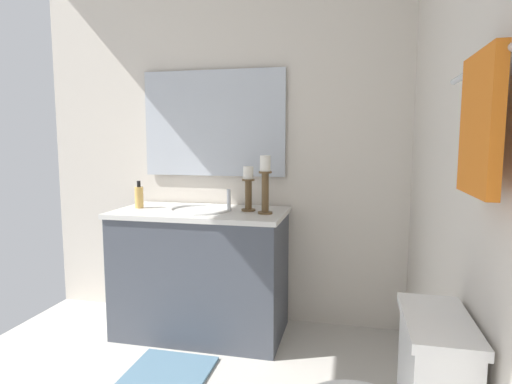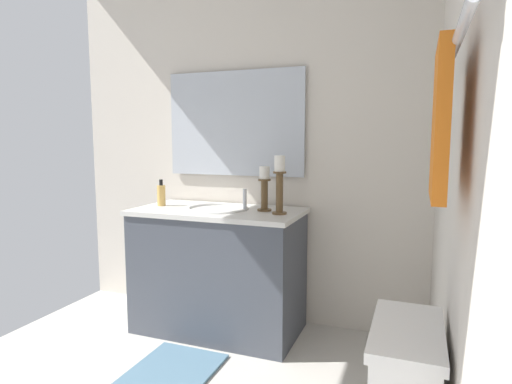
{
  "view_description": "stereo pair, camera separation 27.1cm",
  "coord_description": "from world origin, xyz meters",
  "px_view_note": "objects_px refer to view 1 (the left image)",
  "views": [
    {
      "loc": [
        1.64,
        0.92,
        1.26
      ],
      "look_at": [
        -0.26,
        0.48,
        1.02
      ],
      "focal_mm": 30.02,
      "sensor_mm": 36.0,
      "label": 1
    },
    {
      "loc": [
        1.56,
        1.18,
        1.26
      ],
      "look_at": [
        -0.26,
        0.48,
        1.02
      ],
      "focal_mm": 30.02,
      "sensor_mm": 36.0,
      "label": 2
    }
  ],
  "objects_px": {
    "candle_holder_tall": "(265,183)",
    "towel_bar": "(492,59)",
    "vanity_cabinet": "(201,272)",
    "bath_mat": "(161,382)",
    "towel_near_vanity": "(480,124)",
    "candle_holder_short": "(248,187)",
    "sink_basin": "(201,216)",
    "mirror": "(213,123)",
    "soap_bottle": "(139,197)"
  },
  "relations": [
    {
      "from": "soap_bottle",
      "to": "candle_holder_tall",
      "type": "bearing_deg",
      "value": 87.72
    },
    {
      "from": "towel_bar",
      "to": "candle_holder_tall",
      "type": "bearing_deg",
      "value": -148.19
    },
    {
      "from": "sink_basin",
      "to": "candle_holder_short",
      "type": "bearing_deg",
      "value": 98.23
    },
    {
      "from": "vanity_cabinet",
      "to": "soap_bottle",
      "type": "distance_m",
      "value": 0.64
    },
    {
      "from": "vanity_cabinet",
      "to": "bath_mat",
      "type": "distance_m",
      "value": 0.74
    },
    {
      "from": "candle_holder_short",
      "to": "towel_bar",
      "type": "bearing_deg",
      "value": 33.96
    },
    {
      "from": "sink_basin",
      "to": "bath_mat",
      "type": "height_order",
      "value": "sink_basin"
    },
    {
      "from": "vanity_cabinet",
      "to": "candle_holder_tall",
      "type": "height_order",
      "value": "candle_holder_tall"
    },
    {
      "from": "sink_basin",
      "to": "mirror",
      "type": "height_order",
      "value": "mirror"
    },
    {
      "from": "soap_bottle",
      "to": "towel_bar",
      "type": "relative_size",
      "value": 0.22
    },
    {
      "from": "vanity_cabinet",
      "to": "bath_mat",
      "type": "bearing_deg",
      "value": 0.0
    },
    {
      "from": "sink_basin",
      "to": "soap_bottle",
      "type": "height_order",
      "value": "soap_bottle"
    },
    {
      "from": "bath_mat",
      "to": "vanity_cabinet",
      "type": "bearing_deg",
      "value": -180.0
    },
    {
      "from": "candle_holder_short",
      "to": "vanity_cabinet",
      "type": "bearing_deg",
      "value": -81.79
    },
    {
      "from": "candle_holder_short",
      "to": "soap_bottle",
      "type": "distance_m",
      "value": 0.74
    },
    {
      "from": "vanity_cabinet",
      "to": "soap_bottle",
      "type": "xyz_separation_m",
      "value": [
        -0.0,
        -0.43,
        0.48
      ]
    },
    {
      "from": "vanity_cabinet",
      "to": "towel_bar",
      "type": "relative_size",
      "value": 1.32
    },
    {
      "from": "sink_basin",
      "to": "towel_near_vanity",
      "type": "height_order",
      "value": "towel_near_vanity"
    },
    {
      "from": "sink_basin",
      "to": "mirror",
      "type": "xyz_separation_m",
      "value": [
        -0.28,
        -0.0,
        0.6
      ]
    },
    {
      "from": "vanity_cabinet",
      "to": "towel_bar",
      "type": "xyz_separation_m",
      "value": [
        1.39,
        1.27,
        1.05
      ]
    },
    {
      "from": "mirror",
      "to": "soap_bottle",
      "type": "xyz_separation_m",
      "value": [
        0.28,
        -0.43,
        -0.49
      ]
    },
    {
      "from": "vanity_cabinet",
      "to": "bath_mat",
      "type": "height_order",
      "value": "vanity_cabinet"
    },
    {
      "from": "soap_bottle",
      "to": "towel_bar",
      "type": "height_order",
      "value": "towel_bar"
    },
    {
      "from": "towel_near_vanity",
      "to": "towel_bar",
      "type": "bearing_deg",
      "value": 90.0
    },
    {
      "from": "sink_basin",
      "to": "candle_holder_tall",
      "type": "height_order",
      "value": "candle_holder_tall"
    },
    {
      "from": "candle_holder_tall",
      "to": "towel_bar",
      "type": "bearing_deg",
      "value": 31.81
    },
    {
      "from": "candle_holder_tall",
      "to": "candle_holder_short",
      "type": "bearing_deg",
      "value": -122.1
    },
    {
      "from": "vanity_cabinet",
      "to": "mirror",
      "type": "bearing_deg",
      "value": 179.99
    },
    {
      "from": "soap_bottle",
      "to": "vanity_cabinet",
      "type": "bearing_deg",
      "value": 89.97
    },
    {
      "from": "mirror",
      "to": "candle_holder_short",
      "type": "distance_m",
      "value": 0.56
    },
    {
      "from": "bath_mat",
      "to": "candle_holder_short",
      "type": "bearing_deg",
      "value": 155.43
    },
    {
      "from": "towel_bar",
      "to": "bath_mat",
      "type": "relative_size",
      "value": 1.39
    },
    {
      "from": "towel_bar",
      "to": "towel_near_vanity",
      "type": "relative_size",
      "value": 2.37
    },
    {
      "from": "mirror",
      "to": "towel_near_vanity",
      "type": "relative_size",
      "value": 2.85
    },
    {
      "from": "mirror",
      "to": "towel_bar",
      "type": "height_order",
      "value": "mirror"
    },
    {
      "from": "candle_holder_short",
      "to": "towel_near_vanity",
      "type": "height_order",
      "value": "towel_near_vanity"
    },
    {
      "from": "vanity_cabinet",
      "to": "towel_near_vanity",
      "type": "height_order",
      "value": "towel_near_vanity"
    },
    {
      "from": "towel_near_vanity",
      "to": "bath_mat",
      "type": "bearing_deg",
      "value": -121.37
    },
    {
      "from": "mirror",
      "to": "bath_mat",
      "type": "xyz_separation_m",
      "value": [
        0.91,
        -0.0,
        -1.37
      ]
    },
    {
      "from": "soap_bottle",
      "to": "bath_mat",
      "type": "relative_size",
      "value": 0.3
    },
    {
      "from": "candle_holder_tall",
      "to": "candle_holder_short",
      "type": "xyz_separation_m",
      "value": [
        -0.08,
        -0.12,
        -0.04
      ]
    },
    {
      "from": "candle_holder_tall",
      "to": "towel_bar",
      "type": "xyz_separation_m",
      "value": [
        1.35,
        0.84,
        0.45
      ]
    },
    {
      "from": "candle_holder_tall",
      "to": "candle_holder_short",
      "type": "relative_size",
      "value": 1.25
    },
    {
      "from": "vanity_cabinet",
      "to": "candle_holder_short",
      "type": "xyz_separation_m",
      "value": [
        -0.04,
        0.31,
        0.56
      ]
    },
    {
      "from": "vanity_cabinet",
      "to": "candle_holder_tall",
      "type": "bearing_deg",
      "value": 85.48
    },
    {
      "from": "mirror",
      "to": "candle_holder_tall",
      "type": "distance_m",
      "value": 0.65
    },
    {
      "from": "candle_holder_tall",
      "to": "bath_mat",
      "type": "bearing_deg",
      "value": -36.08
    },
    {
      "from": "soap_bottle",
      "to": "bath_mat",
      "type": "height_order",
      "value": "soap_bottle"
    },
    {
      "from": "towel_bar",
      "to": "bath_mat",
      "type": "xyz_separation_m",
      "value": [
        -0.76,
        -1.27,
        -1.45
      ]
    },
    {
      "from": "towel_bar",
      "to": "towel_near_vanity",
      "type": "bearing_deg",
      "value": -90.0
    }
  ]
}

